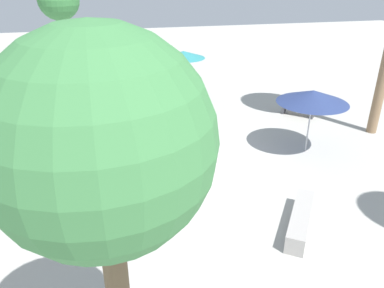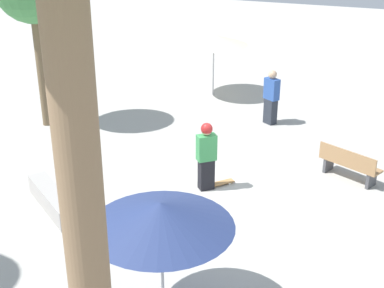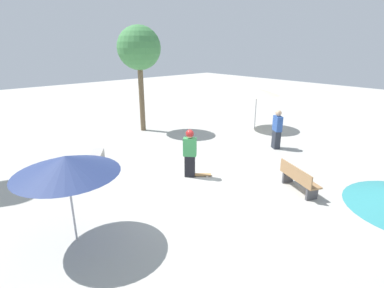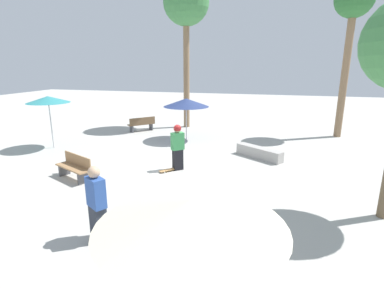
# 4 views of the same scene
# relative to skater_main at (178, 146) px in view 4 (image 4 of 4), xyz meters

# --- Properties ---
(ground_plane) EXTENTS (60.00, 60.00, 0.00)m
(ground_plane) POSITION_rel_skater_main_xyz_m (0.49, 0.80, -0.94)
(ground_plane) COLOR #B2AFA8
(skater_main) EXTENTS (0.50, 0.51, 1.74)m
(skater_main) POSITION_rel_skater_main_xyz_m (0.00, 0.00, 0.00)
(skater_main) COLOR black
(skater_main) RESTS_ON ground_plane
(skateboard) EXTENTS (0.74, 0.67, 0.07)m
(skateboard) POSITION_rel_skater_main_xyz_m (-0.27, 0.25, -0.88)
(skateboard) COLOR #B7844C
(skateboard) RESTS_ON ground_plane
(concrete_ledge) EXTENTS (1.58, 2.02, 0.46)m
(concrete_ledge) POSITION_rel_skater_main_xyz_m (2.27, -2.92, -0.71)
(concrete_ledge) COLOR #A8A39E
(concrete_ledge) RESTS_ON ground_plane
(bench_near) EXTENTS (1.06, 1.64, 0.85)m
(bench_near) POSITION_rel_skater_main_xyz_m (-1.85, 3.18, -0.51)
(bench_near) COLOR #47474C
(bench_near) RESTS_ON ground_plane
(bench_far) EXTENTS (1.48, 1.40, 0.85)m
(bench_far) POSITION_rel_skater_main_xyz_m (5.84, 4.12, -0.51)
(bench_far) COLOR #47474C
(bench_far) RESTS_ON ground_plane
(shade_umbrella_navy) EXTENTS (2.36, 2.36, 2.19)m
(shade_umbrella_navy) POSITION_rel_skater_main_xyz_m (4.52, 0.96, 1.04)
(shade_umbrella_navy) COLOR #B7B7BC
(shade_umbrella_navy) RESTS_ON ground_plane
(shade_umbrella_teal) EXTENTS (1.93, 1.93, 2.47)m
(shade_umbrella_teal) POSITION_rel_skater_main_xyz_m (1.36, 6.68, 1.37)
(shade_umbrella_teal) COLOR #B7B7BC
(shade_umbrella_teal) RESTS_ON ground_plane
(shade_umbrella_cream) EXTENTS (2.48, 2.48, 2.27)m
(shade_umbrella_cream) POSITION_rel_skater_main_xyz_m (-7.01, -2.42, 1.14)
(shade_umbrella_cream) COLOR #B7B7BC
(shade_umbrella_cream) RESTS_ON ground_plane
(palm_tree_right) EXTENTS (2.68, 2.68, 8.72)m
(palm_tree_right) POSITION_rel_skater_main_xyz_m (7.83, 1.89, 6.25)
(palm_tree_right) COLOR #896B4C
(palm_tree_right) RESTS_ON ground_plane
(palm_tree_center_right) EXTENTS (1.92, 1.92, 8.02)m
(palm_tree_center_right) POSITION_rel_skater_main_xyz_m (7.41, -6.92, 5.69)
(palm_tree_center_right) COLOR #896B4C
(palm_tree_center_right) RESTS_ON ground_plane
(bystander_watching) EXTENTS (0.48, 0.55, 1.77)m
(bystander_watching) POSITION_rel_skater_main_xyz_m (-4.96, 0.31, -0.06)
(bystander_watching) COLOR #282D38
(bystander_watching) RESTS_ON ground_plane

